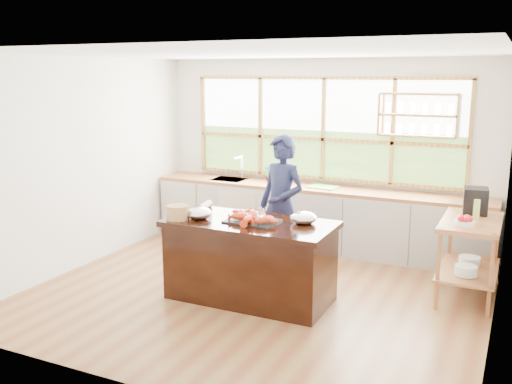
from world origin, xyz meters
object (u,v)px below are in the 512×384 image
Objects in this scene: wicker_basket at (178,212)px; cook at (282,206)px; espresso_machine at (475,201)px; island at (250,260)px.

cook is at bearing 56.39° from wicker_basket.
espresso_machine reaches higher than wicker_basket.
espresso_machine is at bearing 29.82° from wicker_basket.
cook is 7.15× the size of wicker_basket.
espresso_machine is 1.23× the size of wicker_basket.
cook is (0.00, 0.89, 0.43)m from island.
cook is at bearing -172.75° from espresso_machine.
cook reaches higher than espresso_machine.
island is 2.68m from espresso_machine.
espresso_machine is 3.41m from wicker_basket.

